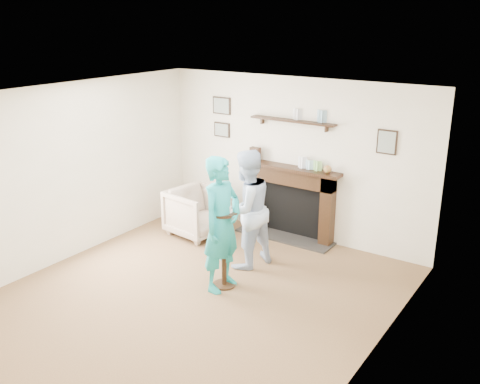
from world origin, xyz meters
name	(u,v)px	position (x,y,z in m)	size (l,w,h in m)	color
ground	(195,297)	(0.00, 0.00, 0.00)	(5.00, 5.00, 0.00)	brown
room_shell	(225,160)	(0.00, 0.69, 1.62)	(4.54, 5.02, 2.52)	silver
armchair	(198,234)	(-1.22, 1.63, 0.00)	(0.81, 0.83, 0.76)	tan
man	(246,265)	(0.03, 1.13, 0.00)	(0.81, 0.63, 1.67)	silver
woman	(222,287)	(0.13, 0.42, 0.00)	(0.64, 0.42, 1.75)	#20BA9F
pedestal_table	(224,234)	(0.13, 0.46, 0.73)	(0.37, 0.37, 1.18)	black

